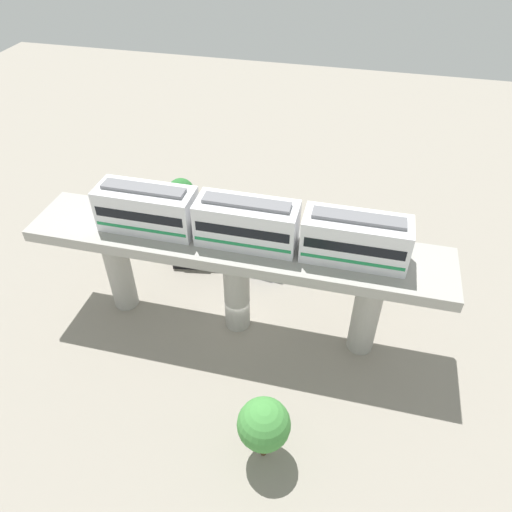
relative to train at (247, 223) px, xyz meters
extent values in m
plane|color=gray|center=(0.00, 0.85, -9.80)|extent=(120.00, 120.00, 0.00)
cylinder|color=#A8A59E|center=(0.00, -8.53, -6.07)|extent=(1.90, 1.90, 7.47)
cylinder|color=#A8A59E|center=(0.00, 0.85, -6.07)|extent=(1.90, 1.90, 7.47)
cylinder|color=#A8A59E|center=(0.00, 10.22, -6.07)|extent=(1.90, 1.90, 7.47)
cube|color=#A8A59E|center=(0.00, 0.85, -1.93)|extent=(5.20, 28.85, 0.80)
cube|color=white|center=(0.00, -6.95, -0.03)|extent=(2.60, 6.60, 3.00)
cube|color=black|center=(0.00, -6.95, 0.22)|extent=(2.64, 6.07, 0.70)
cube|color=#1E8C4C|center=(0.00, -6.95, -0.78)|extent=(2.64, 6.34, 0.24)
cube|color=slate|center=(0.00, -6.95, 1.59)|extent=(1.10, 5.61, 0.24)
cube|color=white|center=(0.00, 0.00, -0.03)|extent=(2.60, 6.60, 3.00)
cube|color=black|center=(0.00, 0.00, 0.22)|extent=(2.64, 6.07, 0.70)
cube|color=#1E8C4C|center=(0.00, 0.00, -0.78)|extent=(2.64, 6.34, 0.24)
cube|color=slate|center=(0.00, 0.00, 1.59)|extent=(1.10, 5.61, 0.24)
cube|color=white|center=(0.00, 6.95, -0.03)|extent=(2.60, 6.60, 3.00)
cube|color=black|center=(0.00, 6.95, 0.22)|extent=(2.64, 6.07, 0.70)
cube|color=#1E8C4C|center=(0.00, 6.95, -0.78)|extent=(2.64, 6.34, 0.24)
cube|color=slate|center=(0.00, 6.95, 1.59)|extent=(1.10, 5.61, 0.24)
cube|color=yellow|center=(8.27, -7.78, -9.30)|extent=(2.64, 4.48, 1.00)
cube|color=black|center=(8.27, -7.63, -8.42)|extent=(2.08, 2.59, 0.76)
cube|color=black|center=(6.01, 6.17, -9.30)|extent=(2.47, 4.44, 1.00)
cube|color=black|center=(6.01, 6.32, -8.42)|extent=(2.00, 2.54, 0.76)
cube|color=#284CB7|center=(6.51, 0.48, -9.30)|extent=(2.40, 4.42, 1.00)
cube|color=black|center=(6.51, 0.63, -8.42)|extent=(1.96, 2.52, 0.76)
cylinder|color=brown|center=(-9.86, -3.46, -8.59)|extent=(0.36, 0.36, 2.42)
sphere|color=#479342|center=(-9.86, -3.46, -6.53)|extent=(3.10, 3.10, 3.10)
cylinder|color=brown|center=(11.89, 9.65, -8.48)|extent=(0.36, 0.36, 2.65)
sphere|color=#2D7233|center=(11.89, 9.65, -6.44)|extent=(2.60, 2.60, 2.60)
camera|label=1|loc=(-24.08, -6.46, 18.31)|focal=33.55mm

